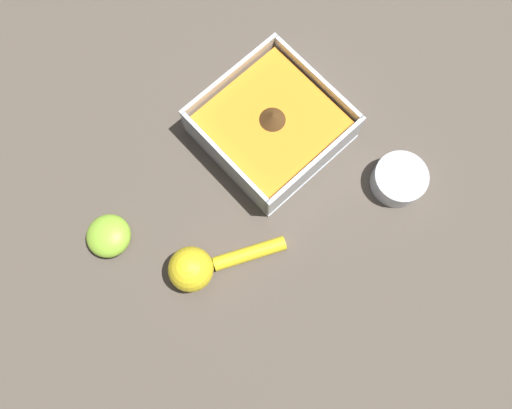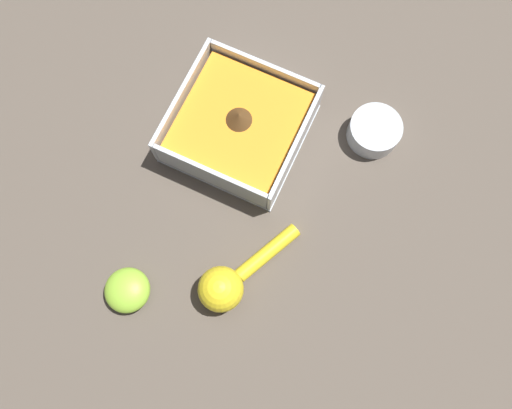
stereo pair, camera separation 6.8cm
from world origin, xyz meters
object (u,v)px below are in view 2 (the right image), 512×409
(lemon_squeezer, at_px, (228,283))
(lemon_half, at_px, (127,290))
(spice_bowl, at_px, (374,131))
(square_dish, at_px, (239,126))

(lemon_squeezer, xyz_separation_m, lemon_half, (-0.06, 0.12, -0.01))
(lemon_squeezer, bearing_deg, spice_bowl, -173.10)
(spice_bowl, relative_size, lemon_half, 1.24)
(square_dish, distance_m, lemon_half, 0.28)
(spice_bowl, xyz_separation_m, lemon_half, (-0.35, 0.22, 0.00))
(spice_bowl, height_order, lemon_half, same)
(lemon_squeezer, bearing_deg, lemon_half, -36.33)
(lemon_squeezer, bearing_deg, square_dish, -132.84)
(lemon_half, bearing_deg, spice_bowl, -31.43)
(spice_bowl, bearing_deg, lemon_squeezer, 161.54)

